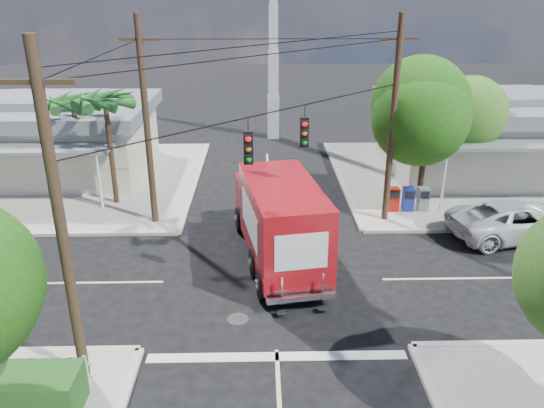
{
  "coord_description": "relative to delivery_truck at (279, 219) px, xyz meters",
  "views": [
    {
      "loc": [
        -0.43,
        -16.79,
        9.84
      ],
      "look_at": [
        0.0,
        2.0,
        2.2
      ],
      "focal_mm": 35.0,
      "sensor_mm": 36.0,
      "label": 1
    }
  ],
  "objects": [
    {
      "name": "ground",
      "position": [
        -0.25,
        -1.62,
        -1.72
      ],
      "size": [
        120.0,
        120.0,
        0.0
      ],
      "primitive_type": "plane",
      "color": "black",
      "rests_on": "ground"
    },
    {
      "name": "sidewalk_ne",
      "position": [
        10.63,
        9.26,
        -1.65
      ],
      "size": [
        14.12,
        14.12,
        0.14
      ],
      "color": "gray",
      "rests_on": "ground"
    },
    {
      "name": "sidewalk_nw",
      "position": [
        -11.13,
        9.26,
        -1.65
      ],
      "size": [
        14.12,
        14.12,
        0.14
      ],
      "color": "gray",
      "rests_on": "ground"
    },
    {
      "name": "road_markings",
      "position": [
        -0.25,
        -3.09,
        -1.72
      ],
      "size": [
        32.0,
        32.0,
        0.01
      ],
      "color": "beige",
      "rests_on": "ground"
    },
    {
      "name": "building_ne",
      "position": [
        12.25,
        10.34,
        0.6
      ],
      "size": [
        11.8,
        10.2,
        4.5
      ],
      "color": "beige",
      "rests_on": "sidewalk_ne"
    },
    {
      "name": "building_nw",
      "position": [
        -12.25,
        10.84,
        0.5
      ],
      "size": [
        10.8,
        10.2,
        4.3
      ],
      "color": "beige",
      "rests_on": "sidewalk_nw"
    },
    {
      "name": "radio_tower",
      "position": [
        0.25,
        18.38,
        3.92
      ],
      "size": [
        0.8,
        0.8,
        17.0
      ],
      "color": "silver",
      "rests_on": "ground"
    },
    {
      "name": "tree_ne_front",
      "position": [
        6.96,
        5.14,
        3.04
      ],
      "size": [
        4.21,
        4.14,
        6.66
      ],
      "color": "#422D1C",
      "rests_on": "sidewalk_ne"
    },
    {
      "name": "tree_ne_back",
      "position": [
        9.56,
        7.34,
        2.46
      ],
      "size": [
        3.77,
        3.66,
        5.82
      ],
      "color": "#422D1C",
      "rests_on": "sidewalk_ne"
    },
    {
      "name": "palm_nw_front",
      "position": [
        -7.75,
        5.88,
        3.32
      ],
      "size": [
        3.01,
        3.08,
        5.59
      ],
      "color": "#422D1C",
      "rests_on": "sidewalk_nw"
    },
    {
      "name": "palm_nw_back",
      "position": [
        -9.75,
        7.38,
        2.95
      ],
      "size": [
        3.01,
        3.08,
        5.19
      ],
      "color": "#422D1C",
      "rests_on": "sidewalk_nw"
    },
    {
      "name": "utility_poles",
      "position": [
        -1.83,
        -0.02,
        2.95
      ],
      "size": [
        12.0,
        10.68,
        9.0
      ],
      "color": "#473321",
      "rests_on": "ground"
    },
    {
      "name": "vending_boxes",
      "position": [
        6.25,
        4.58,
        -1.03
      ],
      "size": [
        1.9,
        0.5,
        1.1
      ],
      "color": "#A91609",
      "rests_on": "sidewalk_ne"
    },
    {
      "name": "delivery_truck",
      "position": [
        0.0,
        0.0,
        0.0
      ],
      "size": [
        3.62,
        8.1,
        3.39
      ],
      "color": "black",
      "rests_on": "ground"
    },
    {
      "name": "parked_car",
      "position": [
        10.13,
        1.79,
        -0.93
      ],
      "size": [
        6.08,
        3.6,
        1.59
      ],
      "primitive_type": "imported",
      "rotation": [
        0.0,
        0.0,
        1.75
      ],
      "color": "silver",
      "rests_on": "ground"
    }
  ]
}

